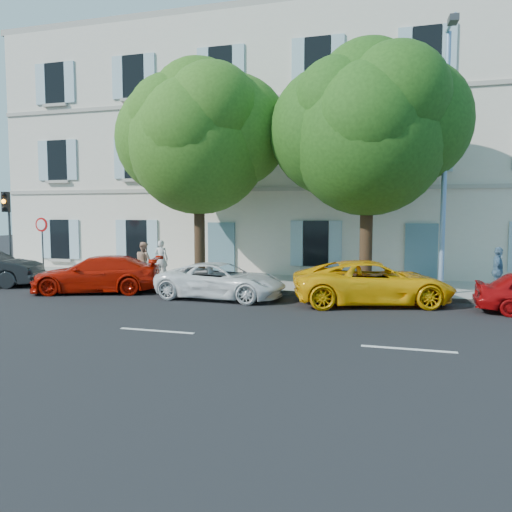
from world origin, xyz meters
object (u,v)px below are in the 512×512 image
(pedestrian_a, at_px, (161,259))
(pedestrian_b, at_px, (144,261))
(car_red_coupe, at_px, (97,274))
(road_sign, at_px, (42,235))
(tree_right, at_px, (368,137))
(car_yellow_supercar, at_px, (373,283))
(street_lamp, at_px, (446,147))
(pedestrian_c, at_px, (498,271))
(traffic_light, at_px, (7,216))
(car_white_coupe, at_px, (221,281))
(tree_left, at_px, (199,144))

(pedestrian_a, xyz_separation_m, pedestrian_b, (-0.31, -0.94, -0.01))
(car_red_coupe, bearing_deg, road_sign, -134.69)
(tree_right, distance_m, pedestrian_a, 9.92)
(tree_right, bearing_deg, car_yellow_supercar, -78.13)
(car_yellow_supercar, bearing_deg, pedestrian_b, 60.48)
(street_lamp, relative_size, pedestrian_c, 5.34)
(car_red_coupe, height_order, traffic_light, traffic_light)
(car_white_coupe, height_order, pedestrian_a, pedestrian_a)
(car_red_coupe, bearing_deg, pedestrian_b, 148.29)
(car_white_coupe, distance_m, street_lamp, 8.75)
(tree_left, bearing_deg, street_lamp, -1.98)
(car_red_coupe, relative_size, road_sign, 1.81)
(road_sign, distance_m, street_lamp, 16.34)
(road_sign, bearing_deg, tree_left, 3.07)
(pedestrian_b, bearing_deg, pedestrian_c, -148.06)
(car_yellow_supercar, height_order, tree_right, tree_right)
(car_white_coupe, height_order, road_sign, road_sign)
(car_red_coupe, relative_size, tree_right, 0.56)
(traffic_light, bearing_deg, car_white_coupe, -9.14)
(street_lamp, xyz_separation_m, pedestrian_a, (-11.22, 1.43, -4.16))
(car_red_coupe, bearing_deg, tree_right, 83.34)
(road_sign, distance_m, pedestrian_b, 4.67)
(pedestrian_a, bearing_deg, car_white_coupe, 134.67)
(car_white_coupe, xyz_separation_m, car_yellow_supercar, (5.06, 0.35, 0.09))
(traffic_light, bearing_deg, street_lamp, 0.91)
(tree_left, xyz_separation_m, pedestrian_b, (-2.56, 0.19, -4.63))
(tree_left, relative_size, pedestrian_b, 5.27)
(tree_right, relative_size, traffic_light, 2.28)
(car_white_coupe, xyz_separation_m, street_lamp, (7.24, 1.95, 4.51))
(traffic_light, relative_size, road_sign, 1.42)
(tree_right, bearing_deg, car_red_coupe, -167.87)
(car_red_coupe, bearing_deg, pedestrian_a, 146.84)
(tree_right, relative_size, pedestrian_a, 5.18)
(road_sign, bearing_deg, car_yellow_supercar, -6.30)
(car_white_coupe, xyz_separation_m, traffic_light, (-10.38, 1.67, 2.20))
(pedestrian_a, bearing_deg, road_sign, 12.36)
(street_lamp, height_order, pedestrian_c, street_lamp)
(traffic_light, height_order, pedestrian_c, traffic_light)
(traffic_light, distance_m, pedestrian_b, 6.42)
(car_red_coupe, distance_m, road_sign, 4.58)
(tree_left, height_order, tree_right, tree_left)
(traffic_light, distance_m, street_lamp, 17.77)
(car_red_coupe, distance_m, pedestrian_c, 14.11)
(car_yellow_supercar, height_order, pedestrian_c, pedestrian_c)
(traffic_light, height_order, street_lamp, street_lamp)
(tree_right, distance_m, pedestrian_b, 10.11)
(street_lamp, bearing_deg, traffic_light, -179.09)
(street_lamp, bearing_deg, road_sign, -179.75)
(traffic_light, height_order, road_sign, traffic_light)
(tree_left, xyz_separation_m, pedestrian_a, (-2.26, 1.13, -4.62))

